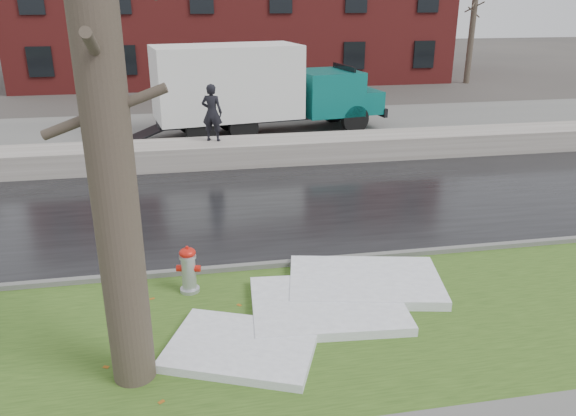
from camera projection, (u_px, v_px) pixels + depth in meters
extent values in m
plane|color=#47423D|center=(280.00, 293.00, 10.39)|extent=(120.00, 120.00, 0.00)
cube|color=#2C4717|center=(292.00, 329.00, 9.24)|extent=(60.00, 4.50, 0.04)
cube|color=black|center=(250.00, 207.00, 14.52)|extent=(60.00, 7.00, 0.03)
cube|color=slate|center=(225.00, 133.00, 22.34)|extent=(60.00, 9.00, 0.03)
cube|color=slate|center=(271.00, 265.00, 11.29)|extent=(60.00, 0.15, 0.14)
cube|color=#ABA49C|center=(234.00, 152.00, 18.26)|extent=(60.00, 1.60, 0.75)
cylinder|color=brown|center=(99.00, 31.00, 32.11)|extent=(0.36, 0.36, 6.50)
cylinder|color=brown|center=(97.00, 13.00, 31.77)|extent=(0.84, 1.62, 0.73)
cylinder|color=brown|center=(99.00, 24.00, 31.98)|extent=(1.40, 0.61, 0.63)
cylinder|color=brown|center=(472.00, 29.00, 34.03)|extent=(0.36, 0.36, 6.50)
cylinder|color=brown|center=(474.00, 12.00, 33.69)|extent=(0.84, 1.62, 0.73)
cylinder|color=brown|center=(473.00, 23.00, 33.91)|extent=(1.40, 0.61, 0.63)
cylinder|color=#AEB0B6|center=(189.00, 272.00, 10.23)|extent=(0.31, 0.31, 0.78)
ellipsoid|color=red|center=(187.00, 253.00, 10.09)|extent=(0.36, 0.36, 0.18)
cylinder|color=red|center=(187.00, 248.00, 10.06)|extent=(0.07, 0.07, 0.06)
cylinder|color=red|center=(180.00, 268.00, 10.21)|extent=(0.14, 0.14, 0.12)
cylinder|color=red|center=(197.00, 269.00, 10.20)|extent=(0.14, 0.14, 0.12)
cylinder|color=#AEB0B6|center=(190.00, 264.00, 10.36)|extent=(0.18, 0.14, 0.16)
cylinder|color=brown|center=(106.00, 120.00, 6.76)|extent=(0.78, 0.78, 7.42)
cylinder|color=brown|center=(98.00, 57.00, 6.50)|extent=(0.18, 1.84, 0.77)
cylinder|color=brown|center=(105.00, 111.00, 6.72)|extent=(1.54, 0.22, 0.66)
cube|color=black|center=(261.00, 118.00, 22.04)|extent=(8.05, 2.29, 0.22)
cube|color=silver|center=(227.00, 82.00, 21.11)|extent=(5.73, 3.34, 2.70)
cube|color=#0B6560|center=(328.00, 92.00, 22.65)|extent=(2.66, 2.74, 1.70)
cube|color=#0B6560|center=(359.00, 100.00, 23.25)|extent=(1.54, 2.36, 0.90)
cube|color=black|center=(344.00, 76.00, 22.66)|extent=(0.41, 1.98, 0.90)
cube|color=black|center=(142.00, 135.00, 20.69)|extent=(1.88, 1.46, 0.67)
cylinder|color=black|center=(355.00, 119.00, 22.30)|extent=(1.13, 0.48, 1.10)
cylinder|color=black|center=(333.00, 110.00, 24.14)|extent=(1.13, 0.48, 1.10)
cylinder|color=black|center=(243.00, 128.00, 20.84)|extent=(1.13, 0.48, 1.10)
cylinder|color=black|center=(229.00, 117.00, 22.68)|extent=(1.13, 0.48, 1.10)
cylinder|color=black|center=(201.00, 131.00, 20.33)|extent=(1.13, 0.48, 1.10)
cylinder|color=black|center=(190.00, 120.00, 22.17)|extent=(1.13, 0.48, 1.10)
imported|color=black|center=(212.00, 113.00, 17.85)|extent=(0.77, 0.64, 1.82)
cube|color=white|center=(327.00, 305.00, 9.76)|extent=(2.76, 2.21, 0.16)
cube|color=white|center=(242.00, 347.00, 8.61)|extent=(2.64, 2.32, 0.14)
cube|color=white|center=(365.00, 281.00, 10.53)|extent=(3.11, 2.34, 0.18)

